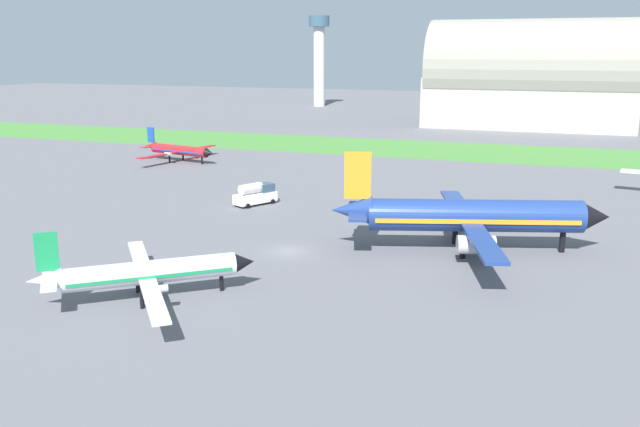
{
  "coord_description": "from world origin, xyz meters",
  "views": [
    {
      "loc": [
        28.19,
        -68.6,
        22.41
      ],
      "look_at": [
        1.38,
        6.73,
        3.0
      ],
      "focal_mm": 38.32,
      "sensor_mm": 36.0,
      "label": 1
    }
  ],
  "objects_px": {
    "airplane_midfield_jet": "(469,216)",
    "airplane_taxiing_turboprop": "(178,150)",
    "airplane_foreground_turboprop": "(146,272)",
    "control_tower": "(319,53)",
    "fuel_truck_near_gate": "(256,194)"
  },
  "relations": [
    {
      "from": "airplane_midfield_jet",
      "to": "airplane_foreground_turboprop",
      "type": "distance_m",
      "value": 36.1
    },
    {
      "from": "airplane_midfield_jet",
      "to": "airplane_taxiing_turboprop",
      "type": "height_order",
      "value": "airplane_midfield_jet"
    },
    {
      "from": "airplane_taxiing_turboprop",
      "to": "control_tower",
      "type": "height_order",
      "value": "control_tower"
    },
    {
      "from": "airplane_midfield_jet",
      "to": "fuel_truck_near_gate",
      "type": "distance_m",
      "value": 35.28
    },
    {
      "from": "airplane_foreground_turboprop",
      "to": "fuel_truck_near_gate",
      "type": "bearing_deg",
      "value": 61.13
    },
    {
      "from": "fuel_truck_near_gate",
      "to": "control_tower",
      "type": "height_order",
      "value": "control_tower"
    },
    {
      "from": "airplane_midfield_jet",
      "to": "control_tower",
      "type": "bearing_deg",
      "value": 97.59
    },
    {
      "from": "fuel_truck_near_gate",
      "to": "airplane_midfield_jet",
      "type": "bearing_deg",
      "value": -84.22
    },
    {
      "from": "control_tower",
      "to": "fuel_truck_near_gate",
      "type": "bearing_deg",
      "value": -73.38
    },
    {
      "from": "fuel_truck_near_gate",
      "to": "control_tower",
      "type": "relative_size",
      "value": 0.2
    },
    {
      "from": "airplane_midfield_jet",
      "to": "control_tower",
      "type": "relative_size",
      "value": 0.9
    },
    {
      "from": "airplane_taxiing_turboprop",
      "to": "fuel_truck_near_gate",
      "type": "relative_size",
      "value": 3.12
    },
    {
      "from": "airplane_taxiing_turboprop",
      "to": "control_tower",
      "type": "bearing_deg",
      "value": 110.23
    },
    {
      "from": "fuel_truck_near_gate",
      "to": "airplane_taxiing_turboprop",
      "type": "bearing_deg",
      "value": 73.77
    },
    {
      "from": "airplane_taxiing_turboprop",
      "to": "airplane_foreground_turboprop",
      "type": "bearing_deg",
      "value": -48.58
    }
  ]
}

